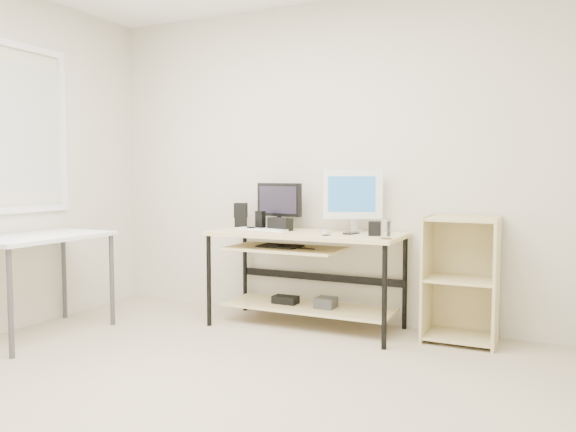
# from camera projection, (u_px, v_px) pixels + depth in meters

# --- Properties ---
(room) EXTENTS (4.01, 4.01, 2.62)m
(room) POSITION_uv_depth(u_px,v_px,m) (157.00, 150.00, 2.91)
(room) COLOR #BFAE93
(room) RESTS_ON ground
(desk) EXTENTS (1.50, 0.65, 0.75)m
(desk) POSITION_uv_depth(u_px,v_px,m) (303.00, 259.00, 4.38)
(desk) COLOR beige
(desk) RESTS_ON ground
(side_table) EXTENTS (0.60, 1.00, 0.75)m
(side_table) POSITION_uv_depth(u_px,v_px,m) (39.00, 246.00, 4.13)
(side_table) COLOR white
(side_table) RESTS_ON ground
(shelf_unit) EXTENTS (0.50, 0.40, 0.90)m
(shelf_unit) POSITION_uv_depth(u_px,v_px,m) (462.00, 278.00, 4.02)
(shelf_unit) COLOR beige
(shelf_unit) RESTS_ON ground
(black_monitor) EXTENTS (0.41, 0.17, 0.38)m
(black_monitor) POSITION_uv_depth(u_px,v_px,m) (279.00, 203.00, 4.63)
(black_monitor) COLOR black
(black_monitor) RESTS_ON desk
(white_imac) EXTENTS (0.43, 0.23, 0.49)m
(white_imac) POSITION_uv_depth(u_px,v_px,m) (353.00, 196.00, 4.32)
(white_imac) COLOR silver
(white_imac) RESTS_ON desk
(keyboard) EXTENTS (0.46, 0.16, 0.02)m
(keyboard) POSITION_uv_depth(u_px,v_px,m) (263.00, 229.00, 4.50)
(keyboard) COLOR white
(keyboard) RESTS_ON desk
(mouse) EXTENTS (0.11, 0.14, 0.04)m
(mouse) POSITION_uv_depth(u_px,v_px,m) (326.00, 233.00, 4.10)
(mouse) COLOR #B3B3B8
(mouse) RESTS_ON desk
(center_speaker) EXTENTS (0.22, 0.14, 0.10)m
(center_speaker) POSITION_uv_depth(u_px,v_px,m) (280.00, 224.00, 4.49)
(center_speaker) COLOR black
(center_speaker) RESTS_ON desk
(speaker_left) EXTENTS (0.13, 0.13, 0.21)m
(speaker_left) POSITION_uv_depth(u_px,v_px,m) (241.00, 214.00, 4.80)
(speaker_left) COLOR black
(speaker_left) RESTS_ON desk
(speaker_right) EXTENTS (0.10, 0.10, 0.10)m
(speaker_right) POSITION_uv_depth(u_px,v_px,m) (375.00, 229.00, 4.09)
(speaker_right) COLOR black
(speaker_right) RESTS_ON desk
(audio_controller) EXTENTS (0.09, 0.07, 0.15)m
(audio_controller) POSITION_uv_depth(u_px,v_px,m) (260.00, 220.00, 4.56)
(audio_controller) COLOR black
(audio_controller) RESTS_ON desk
(volume_puck) EXTENTS (0.07, 0.07, 0.03)m
(volume_puck) POSITION_uv_depth(u_px,v_px,m) (251.00, 228.00, 4.53)
(volume_puck) COLOR black
(volume_puck) RESTS_ON desk
(smartphone) EXTENTS (0.10, 0.14, 0.01)m
(smartphone) POSITION_uv_depth(u_px,v_px,m) (351.00, 233.00, 4.20)
(smartphone) COLOR black
(smartphone) RESTS_ON desk
(coaster) EXTENTS (0.09, 0.09, 0.01)m
(coaster) POSITION_uv_depth(u_px,v_px,m) (386.00, 239.00, 3.85)
(coaster) COLOR #976F44
(coaster) RESTS_ON desk
(drinking_glass) EXTENTS (0.07, 0.07, 0.13)m
(drinking_glass) POSITION_uv_depth(u_px,v_px,m) (386.00, 229.00, 3.85)
(drinking_glass) COLOR white
(drinking_glass) RESTS_ON coaster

